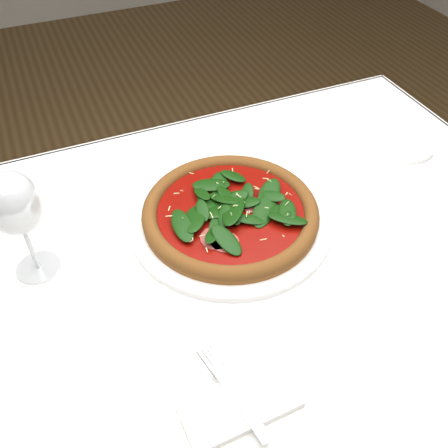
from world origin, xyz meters
name	(u,v)px	position (x,y,z in m)	size (l,w,h in m)	color
ground	(224,442)	(0.00, 0.00, 0.00)	(6.00, 6.00, 0.00)	brown
dining_table	(225,293)	(0.00, 0.00, 0.65)	(1.21, 0.81, 0.75)	white
plate	(230,219)	(0.04, 0.07, 0.76)	(0.35, 0.35, 0.02)	white
pizza	(230,210)	(0.04, 0.07, 0.78)	(0.39, 0.39, 0.04)	#9D5E26
wine_glass	(14,206)	(-0.28, 0.09, 0.88)	(0.08, 0.08, 0.19)	silver
napkin	(240,405)	(-0.08, -0.24, 0.76)	(0.15, 0.07, 0.01)	white
fork	(228,385)	(-0.09, -0.22, 0.76)	(0.04, 0.15, 0.00)	silver
saucer_far	(402,144)	(0.46, 0.14, 0.76)	(0.13, 0.13, 0.01)	white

